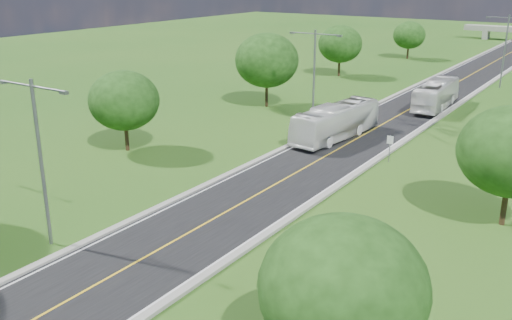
{
  "coord_description": "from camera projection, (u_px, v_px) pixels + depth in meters",
  "views": [
    {
      "loc": [
        21.49,
        -6.91,
        15.61
      ],
      "look_at": [
        0.4,
        24.65,
        3.0
      ],
      "focal_mm": 40.0,
      "sensor_mm": 36.0,
      "label": 1
    }
  ],
  "objects": [
    {
      "name": "tree_rb",
      "position": [
        512.0,
        152.0,
        35.38
      ],
      "size": [
        6.72,
        6.72,
        7.82
      ],
      "color": "black",
      "rests_on": "ground"
    },
    {
      "name": "tree_ld",
      "position": [
        340.0,
        44.0,
        87.5
      ],
      "size": [
        6.72,
        6.72,
        7.82
      ],
      "color": "black",
      "rests_on": "ground"
    },
    {
      "name": "streetlight_far_right",
      "position": [
        505.0,
        45.0,
        78.22
      ],
      "size": [
        5.9,
        0.25,
        10.0
      ],
      "color": "slate",
      "rests_on": "ground"
    },
    {
      "name": "tree_lb",
      "position": [
        124.0,
        100.0,
        50.77
      ],
      "size": [
        6.3,
        6.3,
        7.33
      ],
      "color": "black",
      "rests_on": "ground"
    },
    {
      "name": "streetlight_mid_left",
      "position": [
        314.0,
        70.0,
        58.5
      ],
      "size": [
        5.9,
        0.25,
        10.0
      ],
      "color": "slate",
      "rests_on": "ground"
    },
    {
      "name": "tree_lc",
      "position": [
        267.0,
        60.0,
        67.31
      ],
      "size": [
        7.56,
        7.56,
        8.79
      ],
      "color": "black",
      "rests_on": "ground"
    },
    {
      "name": "speed_limit_sign",
      "position": [
        390.0,
        144.0,
        48.43
      ],
      "size": [
        0.55,
        0.09,
        2.4
      ],
      "color": "slate",
      "rests_on": "ground"
    },
    {
      "name": "curb_right",
      "position": [
        464.0,
        101.0,
        71.51
      ],
      "size": [
        0.5,
        150.0,
        0.22
      ],
      "primitive_type": "cube",
      "color": "gray",
      "rests_on": "ground"
    },
    {
      "name": "ground",
      "position": [
        415.0,
        106.0,
        69.05
      ],
      "size": [
        260.0,
        260.0,
        0.0
      ],
      "primitive_type": "plane",
      "color": "#255417",
      "rests_on": "ground"
    },
    {
      "name": "streetlight_near_left",
      "position": [
        40.0,
        150.0,
        32.46
      ],
      "size": [
        5.9,
        0.25,
        10.0
      ],
      "color": "slate",
      "rests_on": "ground"
    },
    {
      "name": "bus_outbound",
      "position": [
        436.0,
        95.0,
        67.51
      ],
      "size": [
        3.42,
        11.91,
        3.28
      ],
      "primitive_type": "imported",
      "rotation": [
        0.0,
        0.0,
        3.2
      ],
      "color": "silver",
      "rests_on": "road"
    },
    {
      "name": "curb_left",
      "position": [
        399.0,
        93.0,
        75.99
      ],
      "size": [
        0.5,
        150.0,
        0.22
      ],
      "primitive_type": "cube",
      "color": "gray",
      "rests_on": "ground"
    },
    {
      "name": "bus_inbound",
      "position": [
        336.0,
        121.0,
        55.24
      ],
      "size": [
        3.97,
        12.32,
        3.37
      ],
      "primitive_type": "imported",
      "rotation": [
        0.0,
        0.0,
        -0.1
      ],
      "color": "white",
      "rests_on": "road"
    },
    {
      "name": "road",
      "position": [
        431.0,
        98.0,
        73.78
      ],
      "size": [
        8.0,
        150.0,
        0.06
      ],
      "primitive_type": "cube",
      "color": "black",
      "rests_on": "ground"
    },
    {
      "name": "tree_ra",
      "position": [
        343.0,
        288.0,
        20.75
      ],
      "size": [
        6.3,
        6.3,
        7.33
      ],
      "color": "black",
      "rests_on": "ground"
    },
    {
      "name": "tree_le",
      "position": [
        409.0,
        35.0,
        105.31
      ],
      "size": [
        5.88,
        5.88,
        6.84
      ],
      "color": "black",
      "rests_on": "ground"
    }
  ]
}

